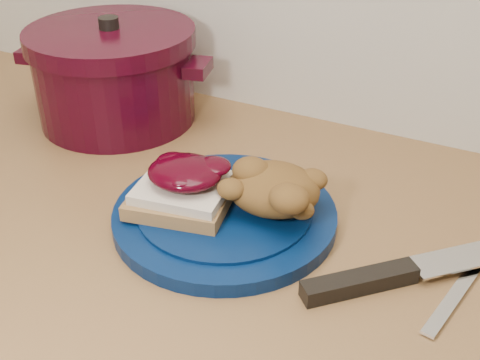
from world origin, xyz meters
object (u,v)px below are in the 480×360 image
at_px(butter_knife, 463,284).
at_px(pepper_grinder, 75,69).
at_px(plate, 225,216).
at_px(dutch_oven, 115,74).
at_px(chef_knife, 399,273).

distance_m(butter_knife, pepper_grinder, 0.65).
xyz_separation_m(plate, butter_knife, (0.27, 0.01, -0.01)).
relative_size(plate, butter_knife, 1.46).
bearing_deg(pepper_grinder, plate, -25.47).
height_order(plate, dutch_oven, dutch_oven).
distance_m(plate, butter_knife, 0.27).
bearing_deg(dutch_oven, chef_knife, -20.16).
bearing_deg(butter_knife, pepper_grinder, 87.22).
bearing_deg(plate, pepper_grinder, 154.53).
xyz_separation_m(plate, dutch_oven, (-0.28, 0.17, 0.06)).
relative_size(plate, pepper_grinder, 1.95).
bearing_deg(dutch_oven, plate, -31.26).
height_order(butter_knife, pepper_grinder, pepper_grinder).
height_order(plate, chef_knife, chef_knife).
bearing_deg(plate, chef_knife, -2.66).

